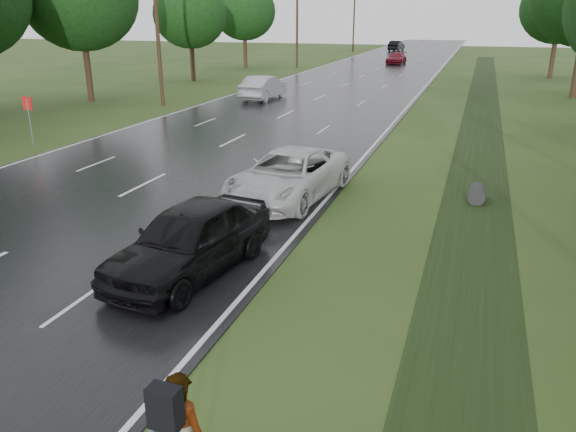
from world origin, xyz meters
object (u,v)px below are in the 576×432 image
(road_sign, at_px, (28,111))
(silver_sedan, at_px, (264,87))
(dark_sedan, at_px, (190,239))
(white_pickup, at_px, (289,175))

(road_sign, xyz_separation_m, silver_sedan, (4.88, 17.67, -0.76))
(road_sign, bearing_deg, silver_sedan, 74.57)
(dark_sedan, distance_m, silver_sedan, 29.02)
(silver_sedan, bearing_deg, white_pickup, 114.73)
(road_sign, xyz_separation_m, dark_sedan, (13.63, -10.00, -0.75))
(white_pickup, xyz_separation_m, dark_sedan, (-0.37, -6.20, 0.05))
(white_pickup, bearing_deg, dark_sedan, -86.49)
(white_pickup, distance_m, silver_sedan, 23.33)
(road_sign, distance_m, silver_sedan, 18.35)
(road_sign, relative_size, silver_sedan, 0.45)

